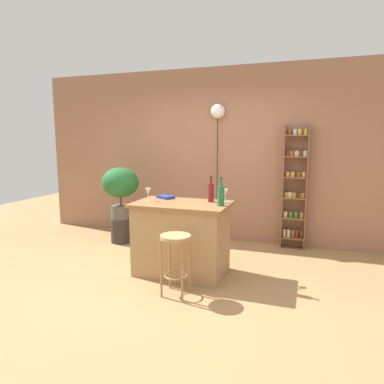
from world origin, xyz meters
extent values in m
plane|color=#A37A4C|center=(0.00, 0.00, 0.00)|extent=(12.00, 12.00, 0.00)
cube|color=#9E6B51|center=(0.00, 1.95, 1.40)|extent=(6.40, 0.10, 2.80)
cube|color=#A87F51|center=(0.00, 0.30, 0.43)|extent=(1.08, 0.67, 0.85)
cube|color=olive|center=(0.00, 0.30, 0.87)|extent=(1.17, 0.73, 0.04)
cylinder|color=#997047|center=(0.04, -0.41, 0.31)|extent=(0.02, 0.02, 0.62)
cylinder|color=#997047|center=(0.27, -0.41, 0.31)|extent=(0.02, 0.02, 0.62)
cylinder|color=#997047|center=(0.04, -0.17, 0.31)|extent=(0.02, 0.02, 0.62)
cylinder|color=#997047|center=(0.27, -0.17, 0.31)|extent=(0.02, 0.02, 0.62)
torus|color=#997047|center=(0.16, -0.29, 0.21)|extent=(0.25, 0.25, 0.02)
cylinder|color=tan|center=(0.16, -0.29, 0.64)|extent=(0.33, 0.33, 0.03)
cube|color=brown|center=(1.09, 1.79, 0.94)|extent=(0.02, 0.17, 1.87)
cube|color=brown|center=(1.43, 1.79, 0.94)|extent=(0.02, 0.17, 1.87)
cube|color=brown|center=(1.26, 1.79, 0.16)|extent=(0.32, 0.17, 0.02)
cylinder|color=gold|center=(1.14, 1.79, 0.22)|extent=(0.05, 0.05, 0.12)
cylinder|color=silver|center=(1.20, 1.79, 0.22)|extent=(0.05, 0.05, 0.12)
cylinder|color=#994C23|center=(1.27, 1.79, 0.22)|extent=(0.05, 0.05, 0.12)
cylinder|color=brown|center=(1.32, 1.80, 0.22)|extent=(0.05, 0.05, 0.12)
cylinder|color=brown|center=(1.39, 1.80, 0.22)|extent=(0.05, 0.05, 0.12)
cube|color=brown|center=(1.26, 1.79, 0.47)|extent=(0.32, 0.17, 0.02)
cylinder|color=beige|center=(1.14, 1.79, 0.52)|extent=(0.06, 0.06, 0.09)
cylinder|color=#4C7033|center=(1.22, 1.79, 0.52)|extent=(0.06, 0.06, 0.09)
cylinder|color=#4C7033|center=(1.30, 1.79, 0.52)|extent=(0.06, 0.06, 0.09)
cylinder|color=#AD7A38|center=(1.38, 1.79, 0.52)|extent=(0.06, 0.06, 0.09)
cube|color=brown|center=(1.26, 1.79, 0.78)|extent=(0.32, 0.17, 0.02)
cylinder|color=#AD7A38|center=(1.14, 1.79, 0.83)|extent=(0.07, 0.07, 0.08)
cylinder|color=beige|center=(1.19, 1.78, 0.83)|extent=(0.07, 0.07, 0.08)
cylinder|color=#AD7A38|center=(1.26, 1.79, 0.83)|extent=(0.07, 0.07, 0.08)
cylinder|color=brown|center=(1.33, 1.80, 0.83)|extent=(0.07, 0.07, 0.08)
cylinder|color=#AD7A38|center=(1.38, 1.78, 0.83)|extent=(0.07, 0.07, 0.08)
cube|color=brown|center=(1.26, 1.79, 1.09)|extent=(0.32, 0.17, 0.02)
cylinder|color=gold|center=(1.15, 1.79, 1.14)|extent=(0.06, 0.06, 0.08)
cylinder|color=gold|center=(1.22, 1.79, 1.14)|extent=(0.06, 0.06, 0.08)
cylinder|color=#994C23|center=(1.31, 1.79, 1.14)|extent=(0.06, 0.06, 0.08)
cylinder|color=gold|center=(1.38, 1.79, 1.14)|extent=(0.06, 0.06, 0.08)
cube|color=brown|center=(1.26, 1.79, 1.40)|extent=(0.32, 0.17, 0.02)
cylinder|color=brown|center=(1.13, 1.79, 1.45)|extent=(0.07, 0.07, 0.08)
cylinder|color=#994C23|center=(1.19, 1.79, 1.45)|extent=(0.07, 0.07, 0.08)
cylinder|color=beige|center=(1.27, 1.79, 1.45)|extent=(0.07, 0.07, 0.08)
cylinder|color=brown|center=(1.32, 1.80, 1.45)|extent=(0.07, 0.07, 0.08)
cylinder|color=silver|center=(1.39, 1.80, 1.45)|extent=(0.07, 0.07, 0.08)
cube|color=brown|center=(1.26, 1.79, 1.72)|extent=(0.32, 0.17, 0.02)
cylinder|color=#994C23|center=(1.15, 1.79, 1.77)|extent=(0.05, 0.05, 0.08)
cylinder|color=silver|center=(1.23, 1.79, 1.77)|extent=(0.05, 0.05, 0.08)
cylinder|color=gold|center=(1.30, 1.79, 1.77)|extent=(0.05, 0.05, 0.08)
cylinder|color=gold|center=(1.38, 1.80, 1.77)|extent=(0.05, 0.05, 0.08)
cylinder|color=#2D2823|center=(-1.39, 1.21, 0.19)|extent=(0.35, 0.35, 0.39)
cylinder|color=#514C47|center=(-1.39, 1.21, 0.50)|extent=(0.32, 0.32, 0.22)
cylinder|color=brown|center=(-1.39, 1.21, 0.69)|extent=(0.03, 0.03, 0.16)
ellipsoid|color=#23602D|center=(-1.39, 1.21, 0.98)|extent=(0.60, 0.54, 0.48)
cylinder|color=#236638|center=(0.50, 0.27, 1.01)|extent=(0.08, 0.08, 0.23)
cylinder|color=#236638|center=(0.50, 0.27, 1.17)|extent=(0.03, 0.03, 0.09)
cylinder|color=black|center=(0.50, 0.27, 1.22)|extent=(0.03, 0.03, 0.01)
cylinder|color=maroon|center=(0.32, 0.48, 1.00)|extent=(0.07, 0.07, 0.22)
cylinder|color=maroon|center=(0.32, 0.48, 1.16)|extent=(0.03, 0.03, 0.09)
cylinder|color=black|center=(0.32, 0.48, 1.21)|extent=(0.03, 0.03, 0.01)
cylinder|color=silver|center=(-0.44, 0.28, 0.89)|extent=(0.06, 0.06, 0.00)
cylinder|color=silver|center=(-0.44, 0.28, 0.93)|extent=(0.01, 0.01, 0.07)
cone|color=silver|center=(-0.44, 0.28, 1.01)|extent=(0.07, 0.07, 0.08)
cylinder|color=silver|center=(0.50, 0.51, 0.89)|extent=(0.06, 0.06, 0.00)
cylinder|color=silver|center=(0.50, 0.51, 0.93)|extent=(0.01, 0.01, 0.07)
cone|color=silver|center=(0.50, 0.51, 1.01)|extent=(0.07, 0.07, 0.08)
cube|color=navy|center=(-0.31, 0.53, 0.91)|extent=(0.25, 0.23, 0.03)
cylinder|color=black|center=(0.04, 1.84, 1.05)|extent=(0.01, 0.01, 2.10)
sphere|color=white|center=(0.04, 1.84, 2.10)|extent=(0.23, 0.23, 0.23)
camera|label=1|loc=(1.46, -3.54, 1.65)|focal=32.07mm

